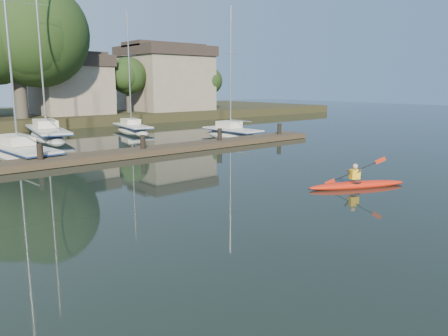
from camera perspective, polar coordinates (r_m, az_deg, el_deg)
ground at (r=14.19m, az=7.32°, el=-6.49°), size 160.00×160.00×0.00m
kayak at (r=18.90m, az=16.96°, el=-1.94°), size 4.24×2.39×1.41m
dock at (r=25.53m, az=-16.38°, el=1.43°), size 34.00×2.00×1.80m
sailboat_2 at (r=28.58m, az=-25.04°, el=1.02°), size 2.88×9.27×15.10m
sailboat_4 at (r=36.20m, az=1.05°, el=3.95°), size 2.04×6.78×11.53m
sailboat_6 at (r=38.39m, az=-22.03°, el=3.52°), size 4.09×11.30×17.60m
sailboat_7 at (r=40.71m, az=-11.87°, el=4.51°), size 2.97×7.40×11.59m
shore at (r=50.78m, az=-27.07°, el=8.65°), size 90.00×25.25×12.75m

